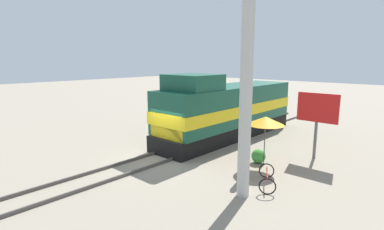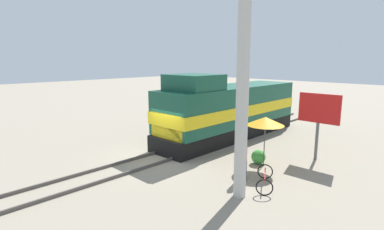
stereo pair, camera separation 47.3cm
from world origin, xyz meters
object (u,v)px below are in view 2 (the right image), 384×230
utility_pole (243,65)px  billboard_sign (319,112)px  bicycle (265,179)px  person_bystander (243,158)px  vendor_umbrella (265,121)px  locomotive (228,110)px

utility_pole → billboard_sign: 6.79m
utility_pole → bicycle: bearing=80.6°
billboard_sign → person_bystander: bearing=-104.4°
billboard_sign → person_bystander: size_ratio=1.96×
billboard_sign → utility_pole: bearing=-93.4°
billboard_sign → bicycle: 5.35m
vendor_umbrella → bicycle: (1.32, -2.13, -1.91)m
bicycle → vendor_umbrella: bearing=-87.7°
vendor_umbrella → billboard_sign: billboard_sign is taller
locomotive → bicycle: 8.03m
person_bystander → bicycle: (1.11, -0.02, -0.62)m
billboard_sign → person_bystander: 5.25m
locomotive → utility_pole: (5.67, -6.67, 3.13)m
locomotive → vendor_umbrella: bearing=-33.9°
utility_pole → billboard_sign: bearing=86.6°
locomotive → person_bystander: bearing=-47.3°
person_bystander → bicycle: bearing=-1.0°
vendor_umbrella → bicycle: 3.15m
utility_pole → vendor_umbrella: 4.64m
person_bystander → vendor_umbrella: bearing=95.7°
utility_pole → vendor_umbrella: utility_pole is taller
person_bystander → bicycle: size_ratio=0.95×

